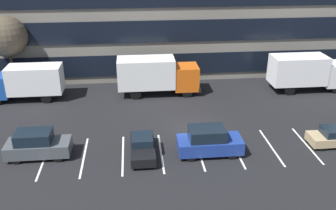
{
  "coord_description": "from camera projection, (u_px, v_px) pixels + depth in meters",
  "views": [
    {
      "loc": [
        -4.58,
        -26.65,
        14.31
      ],
      "look_at": [
        -1.75,
        1.77,
        1.4
      ],
      "focal_mm": 39.09,
      "sensor_mm": 36.0,
      "label": 1
    }
  ],
  "objects": [
    {
      "name": "ground_plane",
      "position": [
        191.0,
        128.0,
        30.47
      ],
      "size": [
        120.0,
        120.0,
        0.0
      ],
      "primitive_type": "plane",
      "color": "black"
    },
    {
      "name": "office_building",
      "position": [
        169.0,
        5.0,
        43.78
      ],
      "size": [
        39.81,
        13.44,
        14.4
      ],
      "color": "slate",
      "rests_on": "ground_plane"
    },
    {
      "name": "lot_markings",
      "position": [
        199.0,
        151.0,
        27.18
      ],
      "size": [
        22.54,
        5.4,
        0.01
      ],
      "color": "silver",
      "rests_on": "ground_plane"
    },
    {
      "name": "box_truck_orange",
      "position": [
        156.0,
        74.0,
        36.37
      ],
      "size": [
        8.15,
        2.7,
        3.78
      ],
      "color": "#D85914",
      "rests_on": "ground_plane"
    },
    {
      "name": "box_truck_white",
      "position": [
        307.0,
        71.0,
        37.36
      ],
      "size": [
        7.99,
        2.65,
        3.7
      ],
      "color": "white",
      "rests_on": "ground_plane"
    },
    {
      "name": "box_truck_blue",
      "position": [
        26.0,
        81.0,
        35.15
      ],
      "size": [
        7.36,
        2.44,
        3.41
      ],
      "color": "#194799",
      "rests_on": "ground_plane"
    },
    {
      "name": "suv_charcoal",
      "position": [
        37.0,
        145.0,
        26.08
      ],
      "size": [
        4.51,
        1.91,
        2.04
      ],
      "color": "#474C51",
      "rests_on": "ground_plane"
    },
    {
      "name": "sedan_tan",
      "position": [
        335.0,
        137.0,
        27.72
      ],
      "size": [
        4.04,
        1.69,
        1.45
      ],
      "color": "tan",
      "rests_on": "ground_plane"
    },
    {
      "name": "suv_navy",
      "position": [
        209.0,
        141.0,
        26.41
      ],
      "size": [
        4.68,
        1.98,
        2.12
      ],
      "color": "navy",
      "rests_on": "ground_plane"
    },
    {
      "name": "sedan_black",
      "position": [
        142.0,
        147.0,
        26.4
      ],
      "size": [
        1.72,
        4.1,
        1.47
      ],
      "color": "black",
      "rests_on": "ground_plane"
    },
    {
      "name": "bare_tree",
      "position": [
        7.0,
        37.0,
        36.32
      ],
      "size": [
        4.05,
        4.05,
        7.59
      ],
      "color": "#473323",
      "rests_on": "ground_plane"
    }
  ]
}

